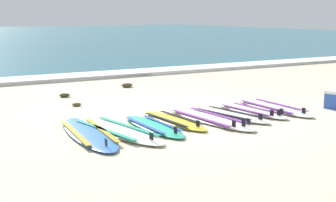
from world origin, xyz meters
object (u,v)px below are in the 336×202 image
Objects in this scene: surfboard_0 at (88,133)px; surfboard_7 at (273,107)px; surfboard_1 at (116,130)px; surfboard_2 at (153,126)px; surfboard_5 at (229,115)px; surfboard_3 at (173,120)px; surfboard_6 at (251,111)px; surfboard_4 at (209,118)px.

surfboard_7 is (4.15, 0.15, 0.00)m from surfboard_0.
surfboard_0 and surfboard_1 have the same top height.
surfboard_0 and surfboard_7 have the same top height.
surfboard_2 is at bearing -175.43° from surfboard_7.
surfboard_0 and surfboard_5 have the same top height.
surfboard_1 is at bearing -178.84° from surfboard_5.
surfboard_2 is 0.57m from surfboard_3.
surfboard_6 is 0.85× the size of surfboard_7.
surfboard_6 is (3.03, 0.13, 0.00)m from surfboard_1.
surfboard_0 is at bearing 175.72° from surfboard_2.
surfboard_5 is (0.53, 0.09, -0.00)m from surfboard_4.
surfboard_5 is 0.89× the size of surfboard_7.
surfboard_2 is at bearing -4.95° from surfboard_1.
surfboard_3 and surfboard_6 have the same top height.
surfboard_6 is at bearing 4.54° from surfboard_2.
surfboard_2 and surfboard_6 have the same top height.
surfboard_3 is at bearing 21.26° from surfboard_2.
surfboard_3 is at bearing 175.20° from surfboard_5.
surfboard_3 is at bearing 164.21° from surfboard_4.
surfboard_1 is 1.33× the size of surfboard_6.
surfboard_5 is at bearing -172.69° from surfboard_6.
surfboard_3 is 0.80× the size of surfboard_4.
surfboard_0 is 1.25× the size of surfboard_5.
surfboard_3 is at bearing 7.02° from surfboard_1.
surfboard_7 is (3.66, 0.18, 0.00)m from surfboard_1.
surfboard_3 is 0.96× the size of surfboard_5.
surfboard_3 and surfboard_4 have the same top height.
surfboard_5 is at bearing 9.37° from surfboard_4.
surfboard_0 is at bearing -178.38° from surfboard_6.
surfboard_1 is at bearing -172.98° from surfboard_3.
surfboard_6 is (1.81, -0.02, 0.00)m from surfboard_3.
surfboard_2 is at bearing -4.28° from surfboard_0.
surfboard_4 is (1.88, -0.04, 0.00)m from surfboard_1.
surfboard_0 is 1.17m from surfboard_2.
surfboard_4 is (2.37, -0.07, 0.00)m from surfboard_0.
surfboard_6 is (2.35, 0.19, 0.00)m from surfboard_2.
surfboard_0 is 1.32× the size of surfboard_6.
surfboard_7 is at bearing 5.98° from surfboard_5.
surfboard_0 and surfboard_3 have the same top height.
surfboard_1 is 2.41m from surfboard_5.
surfboard_2 and surfboard_7 have the same top height.
surfboard_4 is at bearing -15.79° from surfboard_3.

